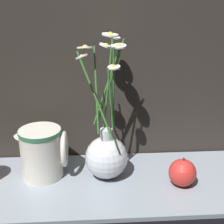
{
  "coord_description": "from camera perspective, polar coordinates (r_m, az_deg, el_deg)",
  "views": [
    {
      "loc": [
        -0.05,
        -0.73,
        0.5
      ],
      "look_at": [
        -0.01,
        0.0,
        0.22
      ],
      "focal_mm": 50.0,
      "sensor_mm": 36.0,
      "label": 1
    }
  ],
  "objects": [
    {
      "name": "vase_with_flowers",
      "position": [
        0.87,
        -1.03,
        -7.43
      ],
      "size": [
        0.14,
        0.19,
        0.4
      ],
      "color": "silver",
      "rests_on": "shelf"
    },
    {
      "name": "orange_fruit",
      "position": [
        0.87,
        12.75,
        -10.76
      ],
      "size": [
        0.07,
        0.07,
        0.08
      ],
      "color": "red",
      "rests_on": "shelf"
    },
    {
      "name": "ceramic_pitcher",
      "position": [
        0.89,
        -12.57,
        -6.98
      ],
      "size": [
        0.14,
        0.12,
        0.15
      ],
      "color": "beige",
      "rests_on": "shelf"
    },
    {
      "name": "shelf",
      "position": [
        0.89,
        0.39,
        -12.85
      ],
      "size": [
        0.88,
        0.31,
        0.01
      ],
      "color": "gray",
      "rests_on": "ground_plane"
    },
    {
      "name": "ground_plane",
      "position": [
        0.89,
        0.38,
        -13.17
      ],
      "size": [
        6.0,
        6.0,
        0.0
      ],
      "primitive_type": "plane",
      "color": "black"
    }
  ]
}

